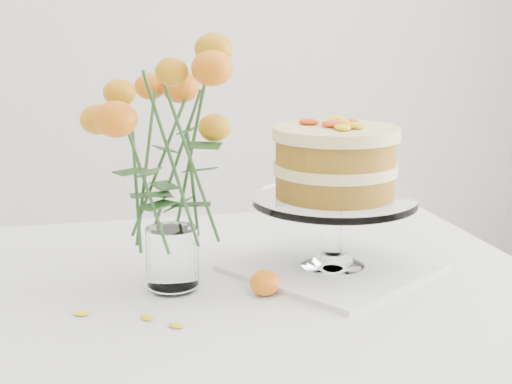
% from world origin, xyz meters
% --- Properties ---
extents(table, '(1.43, 0.93, 0.76)m').
position_xyz_m(table, '(0.00, 0.00, 0.67)').
color(table, tan).
rests_on(table, ground).
extents(napkin, '(0.44, 0.44, 0.01)m').
position_xyz_m(napkin, '(0.34, 0.01, 0.76)').
color(napkin, white).
rests_on(napkin, table).
extents(cake_stand, '(0.30, 0.30, 0.27)m').
position_xyz_m(cake_stand, '(0.34, 0.01, 0.95)').
color(cake_stand, white).
rests_on(cake_stand, napkin).
extents(rose_vase, '(0.38, 0.38, 0.45)m').
position_xyz_m(rose_vase, '(0.03, -0.02, 1.02)').
color(rose_vase, white).
rests_on(rose_vase, table).
extents(loose_rose_far, '(0.09, 0.05, 0.04)m').
position_xyz_m(loose_rose_far, '(0.18, -0.08, 0.78)').
color(loose_rose_far, '#E75A0B').
rests_on(loose_rose_far, table).
extents(stray_petal_a, '(0.03, 0.02, 0.00)m').
position_xyz_m(stray_petal_a, '(-0.12, -0.10, 0.76)').
color(stray_petal_a, yellow).
rests_on(stray_petal_a, table).
extents(stray_petal_b, '(0.03, 0.02, 0.00)m').
position_xyz_m(stray_petal_b, '(-0.02, -0.14, 0.76)').
color(stray_petal_b, yellow).
rests_on(stray_petal_b, table).
extents(stray_petal_c, '(0.03, 0.02, 0.00)m').
position_xyz_m(stray_petal_c, '(0.02, -0.18, 0.76)').
color(stray_petal_c, yellow).
rests_on(stray_petal_c, table).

